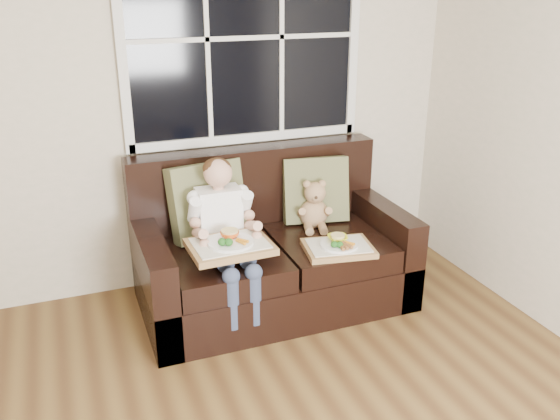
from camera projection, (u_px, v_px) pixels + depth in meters
name	position (u px, v px, depth m)	size (l,w,h in m)	color
room_walls	(245.00, 168.00, 1.40)	(4.52, 5.02, 2.71)	#B9B299
window_back	(244.00, 38.00, 3.80)	(1.62, 0.04, 1.37)	black
loveseat	(270.00, 256.00, 3.88)	(1.70, 0.92, 0.96)	black
pillow_left	(207.00, 201.00, 3.75)	(0.52, 0.32, 0.50)	#686640
pillow_right	(315.00, 190.00, 4.01)	(0.47, 0.28, 0.45)	#686640
child	(224.00, 222.00, 3.54)	(0.38, 0.60, 0.87)	white
teddy_bear	(315.00, 208.00, 3.93)	(0.23, 0.28, 0.34)	tan
tray_left	(230.00, 245.00, 3.41)	(0.48, 0.37, 0.11)	#976844
tray_right	(338.00, 247.00, 3.61)	(0.46, 0.38, 0.09)	#976844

